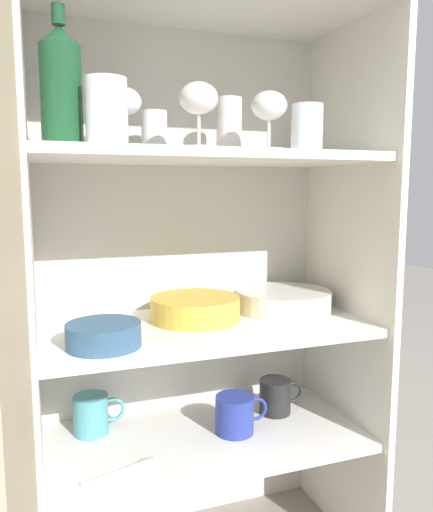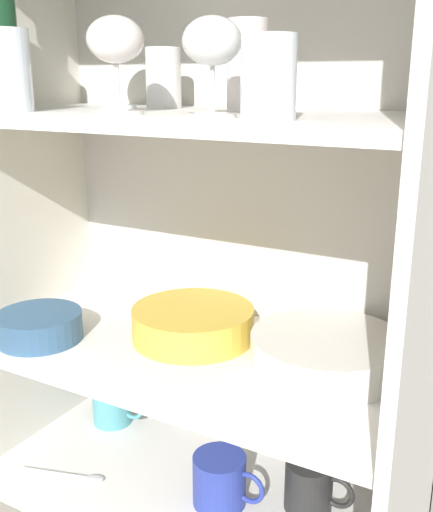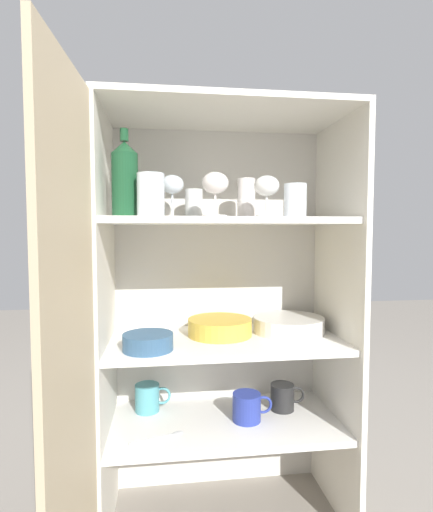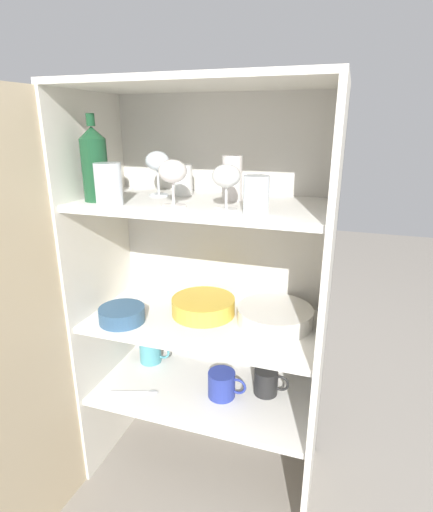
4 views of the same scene
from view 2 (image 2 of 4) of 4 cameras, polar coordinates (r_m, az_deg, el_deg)
cupboard_back_panel at (r=1.19m, az=2.39°, el=-2.84°), size 0.79×0.02×1.34m
cupboard_side_left at (r=1.27m, az=-17.76°, el=-2.45°), size 0.02×0.42×1.34m
cupboard_side_right at (r=0.90m, az=19.05°, el=-10.33°), size 0.02×0.42×1.34m
shelf_board_lower at (r=1.20m, az=-2.46°, el=-21.32°), size 0.76×0.38×0.02m
shelf_board_middle at (r=1.05m, az=-2.64°, el=-9.20°), size 0.76×0.38×0.02m
shelf_board_upper at (r=0.95m, az=-2.96°, el=12.95°), size 0.76×0.38×0.02m
tumbler_glass_0 at (r=1.08m, az=-5.08°, el=16.52°), size 0.06×0.06×0.10m
tumbler_glass_1 at (r=0.75m, az=4.98°, el=16.57°), size 0.07×0.07×0.10m
tumbler_glass_2 at (r=1.00m, az=-19.50°, el=16.29°), size 0.08×0.08×0.12m
tumbler_glass_3 at (r=0.96m, az=2.93°, el=17.63°), size 0.06×0.06×0.14m
wine_glass_0 at (r=0.90m, az=-9.60°, el=19.20°), size 0.08×0.08×0.13m
wine_glass_1 at (r=1.10m, az=-9.56°, el=19.28°), size 0.08×0.08×0.14m
wine_glass_2 at (r=0.80m, az=-0.41°, el=19.37°), size 0.08×0.08×0.13m
plate_stack_white at (r=0.99m, az=10.49°, el=-8.92°), size 0.25×0.25×0.05m
mixing_bowl_large at (r=1.07m, az=-2.26°, el=-6.28°), size 0.22×0.22×0.06m
serving_bowl_small at (r=1.12m, az=-16.54°, el=-6.28°), size 0.15×0.15×0.05m
coffee_mug_primary at (r=1.37m, az=-9.82°, el=-13.54°), size 0.13×0.08×0.10m
coffee_mug_extra_1 at (r=1.13m, az=8.89°, el=-20.79°), size 0.12×0.08×0.09m
coffee_mug_extra_2 at (r=1.13m, az=0.38°, el=-20.56°), size 0.14×0.09×0.09m
serving_spoon at (r=1.24m, az=-13.83°, el=-19.61°), size 0.17×0.06×0.01m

